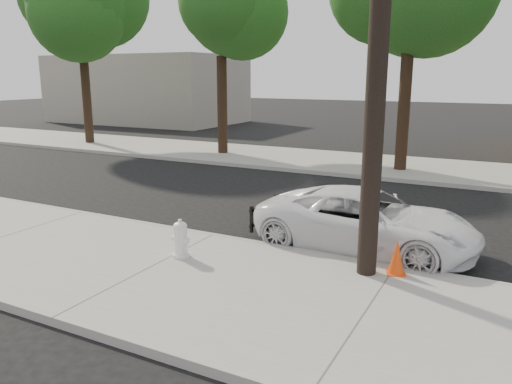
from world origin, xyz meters
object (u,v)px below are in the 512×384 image
police_cruiser (367,221)px  fire_hydrant (181,240)px  traffic_cone (397,257)px  utility_pole (381,3)px

police_cruiser → fire_hydrant: 3.86m
fire_hydrant → traffic_cone: fire_hydrant is taller
utility_pole → traffic_cone: size_ratio=14.42×
police_cruiser → fire_hydrant: bearing=132.3°
utility_pole → traffic_cone: 4.28m
utility_pole → fire_hydrant: (-3.41, -0.87, -4.21)m
utility_pole → traffic_cone: utility_pole is taller
traffic_cone → police_cruiser: bearing=123.8°
police_cruiser → fire_hydrant: size_ratio=6.47×
fire_hydrant → traffic_cone: bearing=17.3°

